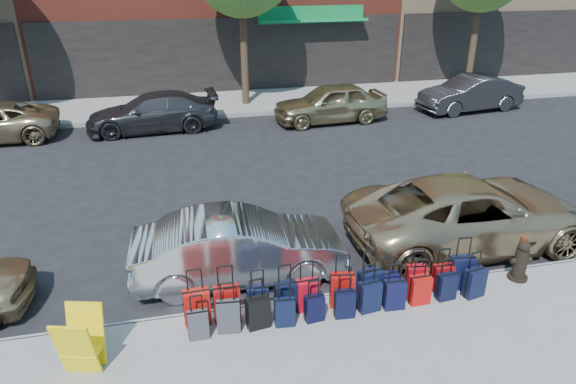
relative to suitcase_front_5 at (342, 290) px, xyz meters
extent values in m
plane|color=black|center=(-0.06, 4.83, -0.47)|extent=(120.00, 120.00, 0.00)
cube|color=gray|center=(-0.06, -1.67, -0.39)|extent=(60.00, 4.00, 0.15)
cube|color=gray|center=(-0.06, 14.83, -0.39)|extent=(60.00, 4.00, 0.15)
cube|color=gray|center=(-0.06, 0.35, -0.39)|extent=(60.00, 0.08, 0.15)
cube|color=gray|center=(-0.06, 12.81, -0.39)|extent=(60.00, 0.08, 0.15)
cube|color=black|center=(-0.06, 16.78, 1.23)|extent=(16.66, 0.15, 3.40)
cube|color=#0C7138|center=(3.94, 16.43, 2.73)|extent=(5.00, 0.91, 0.27)
cube|color=#0C7138|center=(3.94, 16.73, 3.08)|extent=(5.00, 0.10, 0.60)
cube|color=black|center=(15.94, 16.78, 1.23)|extent=(14.70, 0.15, 3.40)
cylinder|color=black|center=(0.44, 14.33, 2.08)|extent=(0.30, 0.30, 4.80)
cylinder|color=black|center=(10.94, 14.33, 2.08)|extent=(0.30, 0.30, 4.80)
cube|color=#AF110B|center=(-2.55, 0.07, 0.01)|extent=(0.44, 0.26, 0.65)
cylinder|color=black|center=(-2.55, 0.07, 0.71)|extent=(0.24, 0.04, 0.03)
cube|color=#960C09|center=(-2.04, 0.04, 0.01)|extent=(0.44, 0.25, 0.66)
cylinder|color=black|center=(-2.04, 0.04, 0.72)|extent=(0.25, 0.03, 0.03)
cube|color=black|center=(-1.50, 0.08, -0.04)|extent=(0.39, 0.25, 0.55)
cylinder|color=black|center=(-1.50, 0.08, 0.56)|extent=(0.21, 0.06, 0.03)
cube|color=black|center=(-1.01, 0.05, -0.03)|extent=(0.40, 0.24, 0.58)
cylinder|color=black|center=(-1.01, 0.05, 0.60)|extent=(0.22, 0.05, 0.03)
cube|color=#B30B1B|center=(-0.63, 0.03, -0.02)|extent=(0.41, 0.24, 0.59)
cylinder|color=black|center=(-0.63, 0.03, 0.62)|extent=(0.22, 0.04, 0.03)
cube|color=#A10D0A|center=(0.00, 0.00, 0.00)|extent=(0.46, 0.31, 0.63)
cylinder|color=black|center=(0.00, 0.00, 0.68)|extent=(0.24, 0.08, 0.03)
cube|color=black|center=(0.51, -0.01, 0.00)|extent=(0.46, 0.29, 0.64)
cylinder|color=black|center=(0.51, -0.01, 0.70)|extent=(0.24, 0.06, 0.03)
cube|color=black|center=(0.88, 0.01, -0.05)|extent=(0.36, 0.21, 0.53)
cylinder|color=black|center=(0.88, 0.01, 0.53)|extent=(0.20, 0.04, 0.03)
cube|color=maroon|center=(1.46, 0.05, -0.04)|extent=(0.41, 0.27, 0.57)
cylinder|color=black|center=(1.46, 0.05, 0.58)|extent=(0.21, 0.07, 0.03)
cube|color=maroon|center=(1.96, 0.00, -0.05)|extent=(0.37, 0.22, 0.54)
cylinder|color=black|center=(1.96, 0.00, 0.54)|extent=(0.20, 0.04, 0.03)
cube|color=black|center=(2.36, 0.02, 0.00)|extent=(0.46, 0.29, 0.65)
cylinder|color=black|center=(2.36, 0.02, 0.70)|extent=(0.24, 0.06, 0.03)
cube|color=#3B3B40|center=(-2.56, -0.30, -0.07)|extent=(0.34, 0.20, 0.49)
cylinder|color=black|center=(-2.56, -0.30, 0.46)|extent=(0.19, 0.03, 0.03)
cube|color=#38383D|center=(-2.05, -0.24, -0.04)|extent=(0.40, 0.26, 0.56)
cylinder|color=black|center=(-2.05, -0.24, 0.57)|extent=(0.22, 0.05, 0.03)
cube|color=black|center=(-1.56, -0.25, -0.04)|extent=(0.41, 0.28, 0.56)
cylinder|color=black|center=(-1.56, -0.25, 0.58)|extent=(0.22, 0.06, 0.03)
cube|color=black|center=(-1.11, -0.30, -0.07)|extent=(0.35, 0.23, 0.50)
cylinder|color=black|center=(-1.11, -0.30, 0.47)|extent=(0.19, 0.05, 0.03)
cube|color=black|center=(-0.59, -0.29, -0.08)|extent=(0.34, 0.22, 0.48)
cylinder|color=black|center=(-0.59, -0.29, 0.44)|extent=(0.18, 0.05, 0.03)
cube|color=black|center=(-0.05, -0.31, -0.06)|extent=(0.36, 0.23, 0.51)
cylinder|color=black|center=(-0.05, -0.31, 0.49)|extent=(0.20, 0.05, 0.03)
cube|color=black|center=(0.43, -0.24, -0.04)|extent=(0.41, 0.27, 0.57)
cylinder|color=black|center=(0.43, -0.24, 0.58)|extent=(0.22, 0.06, 0.03)
cube|color=black|center=(0.88, -0.28, -0.05)|extent=(0.39, 0.24, 0.55)
cylinder|color=black|center=(0.88, -0.28, 0.55)|extent=(0.21, 0.05, 0.03)
cube|color=#B50F0B|center=(1.38, -0.24, -0.04)|extent=(0.38, 0.23, 0.55)
cylinder|color=black|center=(1.38, -0.24, 0.55)|extent=(0.21, 0.04, 0.03)
cube|color=black|center=(1.91, -0.24, -0.06)|extent=(0.36, 0.23, 0.51)
cylinder|color=black|center=(1.91, -0.24, 0.49)|extent=(0.20, 0.05, 0.03)
cube|color=black|center=(2.46, -0.27, -0.04)|extent=(0.42, 0.29, 0.56)
cylinder|color=black|center=(2.46, -0.27, 0.57)|extent=(0.21, 0.07, 0.03)
cylinder|color=black|center=(3.61, 0.03, -0.29)|extent=(0.37, 0.37, 0.06)
cylinder|color=black|center=(3.61, 0.03, 0.03)|extent=(0.25, 0.25, 0.58)
sphere|color=black|center=(3.61, 0.03, 0.40)|extent=(0.23, 0.23, 0.23)
cylinder|color=black|center=(3.61, 0.03, 0.10)|extent=(0.42, 0.13, 0.10)
cylinder|color=#38190C|center=(3.63, 0.09, 0.12)|extent=(0.15, 0.15, 0.88)
cylinder|color=#38190C|center=(3.63, 0.09, 0.57)|extent=(0.17, 0.17, 0.04)
cube|color=yellow|center=(-4.34, -0.80, 0.19)|extent=(0.61, 0.39, 1.01)
cube|color=yellow|center=(-4.24, -0.44, 0.19)|extent=(0.61, 0.39, 1.01)
cube|color=yellow|center=(-4.29, -0.62, 0.04)|extent=(0.64, 0.50, 0.02)
imported|color=silver|center=(-1.61, 1.51, 0.22)|extent=(4.20, 1.55, 1.37)
imported|color=tan|center=(3.51, 1.74, 0.29)|extent=(5.50, 2.62, 1.52)
imported|color=#333336|center=(-3.39, 11.79, 0.22)|extent=(4.81, 2.15, 1.37)
imported|color=#9B8A5F|center=(3.30, 11.39, 0.27)|extent=(4.47, 2.04, 1.49)
imported|color=#323234|center=(9.43, 11.63, 0.25)|extent=(4.50, 2.06, 1.43)
camera|label=1|loc=(-2.63, -7.15, 5.38)|focal=32.00mm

